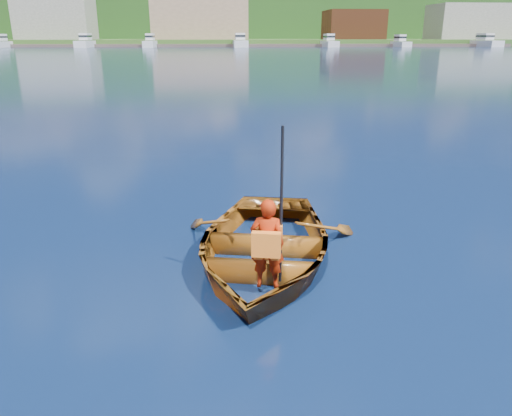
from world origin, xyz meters
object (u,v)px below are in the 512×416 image
at_px(child_paddler, 267,243).
at_px(marina_yachts, 249,42).
at_px(dock, 245,45).
at_px(rowboat, 262,245).

relative_size(child_paddler, marina_yachts, 0.01).
xyz_separation_m(child_paddler, marina_yachts, (9.06, 144.37, 0.68)).
relative_size(child_paddler, dock, 0.01).
relative_size(dock, marina_yachts, 1.12).
bearing_deg(rowboat, dock, 86.84).
bearing_deg(child_paddler, marina_yachts, 86.41).
distance_m(rowboat, child_paddler, 1.00).
distance_m(child_paddler, marina_yachts, 144.66).
xyz_separation_m(rowboat, marina_yachts, (9.03, 143.46, 1.10)).
bearing_deg(rowboat, marina_yachts, 86.40).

